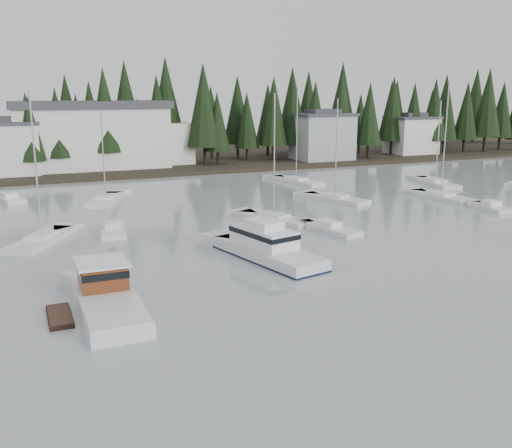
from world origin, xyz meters
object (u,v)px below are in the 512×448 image
(sailboat_9, at_px, (296,182))
(runabout_3, at_px, (10,200))
(sailboat_2, at_px, (335,200))
(runabout_1, at_px, (329,230))
(house_east_b, at_px, (412,134))
(harbor_inn, at_px, (104,135))
(lobster_boat_brown, at_px, (105,300))
(house_west, at_px, (7,147))
(cabin_cruiser_center, at_px, (267,250))
(sailboat_1, at_px, (274,220))
(runabout_4, at_px, (114,232))
(sailboat_7, at_px, (441,198))
(runabout_2, at_px, (491,208))
(sailboat_6, at_px, (42,241))
(house_east_a, at_px, (322,136))
(sailboat_5, at_px, (106,201))
(sailboat_3, at_px, (435,184))

(sailboat_9, xyz_separation_m, runabout_3, (-38.36, 0.51, 0.05))
(sailboat_2, bearing_deg, runabout_3, 47.94)
(runabout_1, bearing_deg, house_east_b, -57.33)
(house_east_b, xyz_separation_m, harbor_inn, (-60.96, 2.34, 1.37))
(lobster_boat_brown, bearing_deg, sailboat_9, -39.82)
(house_west, distance_m, cabin_cruiser_center, 58.06)
(harbor_inn, relative_size, sailboat_9, 1.96)
(sailboat_1, xyz_separation_m, runabout_4, (-15.94, 1.15, 0.06))
(runabout_1, bearing_deg, runabout_4, 55.86)
(house_east_b, relative_size, sailboat_1, 0.72)
(sailboat_7, bearing_deg, lobster_boat_brown, 111.43)
(lobster_boat_brown, bearing_deg, runabout_1, -61.84)
(sailboat_7, relative_size, runabout_1, 1.97)
(runabout_3, bearing_deg, runabout_1, -152.44)
(harbor_inn, xyz_separation_m, runabout_2, (34.38, -50.61, -5.64))
(runabout_3, xyz_separation_m, runabout_4, (8.82, -20.99, -0.00))
(runabout_4, bearing_deg, sailboat_1, -85.88)
(sailboat_9, relative_size, runabout_4, 2.45)
(sailboat_6, xyz_separation_m, runabout_1, (25.15, -6.27, 0.05))
(sailboat_6, bearing_deg, house_east_a, -21.22)
(runabout_2, bearing_deg, runabout_4, 87.92)
(sailboat_1, bearing_deg, house_east_b, -72.63)
(house_west, distance_m, runabout_4, 42.91)
(cabin_cruiser_center, distance_m, runabout_4, 16.36)
(house_east_a, xyz_separation_m, runabout_1, (-26.44, -47.96, -4.77))
(runabout_1, height_order, runabout_3, same)
(house_west, height_order, sailboat_2, sailboat_2)
(house_west, relative_size, runabout_3, 1.57)
(cabin_cruiser_center, distance_m, sailboat_9, 39.02)
(house_east_b, height_order, lobster_boat_brown, house_east_b)
(lobster_boat_brown, height_order, sailboat_6, sailboat_6)
(house_east_b, height_order, runabout_2, house_east_b)
(sailboat_6, relative_size, runabout_1, 1.91)
(harbor_inn, height_order, cabin_cruiser_center, harbor_inn)
(lobster_boat_brown, distance_m, sailboat_6, 18.46)
(sailboat_1, height_order, runabout_1, sailboat_1)
(sailboat_5, bearing_deg, sailboat_7, -88.32)
(house_east_b, xyz_separation_m, sailboat_2, (-39.87, -36.75, -4.34))
(sailboat_3, bearing_deg, runabout_1, 135.49)
(sailboat_3, bearing_deg, house_east_b, -20.33)
(sailboat_1, bearing_deg, runabout_1, -177.60)
(sailboat_3, xyz_separation_m, sailboat_9, (-17.54, 9.22, 0.02))
(sailboat_9, distance_m, runabout_3, 38.36)
(sailboat_9, relative_size, runabout_3, 2.47)
(house_east_b, relative_size, runabout_1, 1.31)
(house_east_a, relative_size, sailboat_9, 0.71)
(cabin_cruiser_center, height_order, runabout_3, cabin_cruiser_center)
(lobster_boat_brown, bearing_deg, house_east_a, -39.11)
(sailboat_3, distance_m, runabout_4, 48.40)
(runabout_4, bearing_deg, runabout_1, -102.66)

